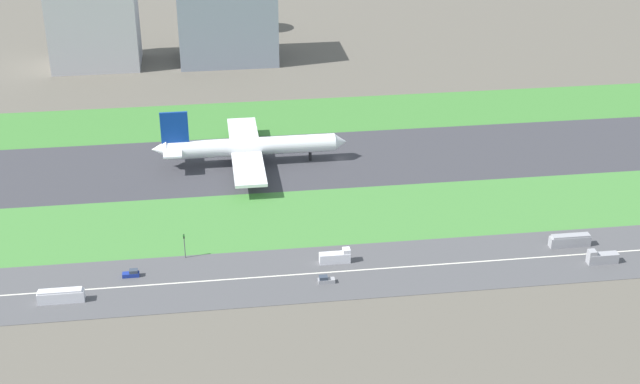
% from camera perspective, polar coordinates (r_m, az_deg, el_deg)
% --- Properties ---
extents(ground_plane, '(800.00, 800.00, 0.00)m').
position_cam_1_polar(ground_plane, '(308.84, 1.30, 2.10)').
color(ground_plane, '#5B564C').
extents(runway, '(280.00, 46.00, 0.10)m').
position_cam_1_polar(runway, '(308.82, 1.30, 2.11)').
color(runway, '#38383D').
rests_on(runway, ground_plane).
extents(grass_median_north, '(280.00, 36.00, 0.10)m').
position_cam_1_polar(grass_median_north, '(346.21, 0.24, 4.86)').
color(grass_median_north, '#3D7A33').
rests_on(grass_median_north, ground_plane).
extents(grass_median_south, '(280.00, 36.00, 0.10)m').
position_cam_1_polar(grass_median_south, '(272.46, 2.63, -1.39)').
color(grass_median_south, '#427F38').
rests_on(grass_median_south, ground_plane).
extents(highway, '(280.00, 28.00, 0.10)m').
position_cam_1_polar(highway, '(245.11, 3.95, -4.83)').
color(highway, '#4C4C4F').
rests_on(highway, ground_plane).
extents(highway_centerline, '(266.00, 0.50, 0.01)m').
position_cam_1_polar(highway_centerline, '(245.08, 3.95, -4.81)').
color(highway_centerline, silver).
rests_on(highway_centerline, highway).
extents(airliner, '(65.00, 56.00, 19.70)m').
position_cam_1_polar(airliner, '(303.32, -4.63, 2.84)').
color(airliner, white).
rests_on(airliner, runway).
extents(bus_0, '(11.60, 2.50, 3.50)m').
position_cam_1_polar(bus_0, '(263.74, 15.43, -2.96)').
color(bus_0, '#99999E').
rests_on(bus_0, highway).
extents(car_1, '(4.40, 1.80, 2.00)m').
position_cam_1_polar(car_1, '(237.99, 0.35, -5.54)').
color(car_1, '#99999E').
rests_on(car_1, highway).
extents(bus_1, '(11.60, 2.50, 3.50)m').
position_cam_1_polar(bus_1, '(238.94, -15.97, -6.30)').
color(bus_1, silver).
rests_on(bus_1, highway).
extents(car_2, '(4.40, 1.80, 2.00)m').
position_cam_1_polar(car_2, '(245.75, -11.76, -5.05)').
color(car_2, navy).
rests_on(car_2, highway).
extents(truck_0, '(8.40, 2.50, 4.00)m').
position_cam_1_polar(truck_0, '(257.91, 17.28, -3.96)').
color(truck_0, '#99999E').
rests_on(truck_0, highway).
extents(truck_1, '(8.40, 2.50, 4.00)m').
position_cam_1_polar(truck_1, '(246.61, 1.00, -4.11)').
color(truck_1, silver).
rests_on(truck_1, highway).
extents(traffic_light, '(0.36, 0.50, 7.20)m').
position_cam_1_polar(traffic_light, '(250.14, -8.52, -3.27)').
color(traffic_light, '#4C4C51').
rests_on(traffic_light, highway).
extents(terminal_building, '(37.17, 26.50, 47.05)m').
position_cam_1_polar(terminal_building, '(407.97, -14.09, 10.89)').
color(terminal_building, '#B2B2B7').
rests_on(terminal_building, ground_plane).
extents(hangar_building, '(42.60, 29.09, 33.89)m').
position_cam_1_polar(hangar_building, '(407.37, -5.84, 10.55)').
color(hangar_building, gray).
rests_on(hangar_building, ground_plane).
extents(fuel_tank_west, '(17.20, 17.20, 17.21)m').
position_cam_1_polar(fuel_tank_west, '(453.32, -4.80, 11.11)').
color(fuel_tank_west, silver).
rests_on(fuel_tank_west, ground_plane).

